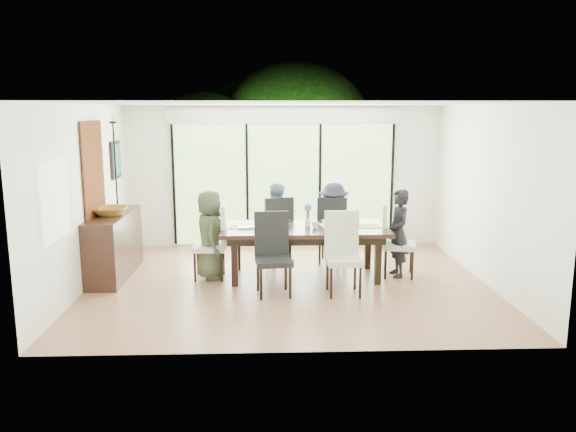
{
  "coord_description": "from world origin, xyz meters",
  "views": [
    {
      "loc": [
        -0.32,
        -8.24,
        2.61
      ],
      "look_at": [
        0.0,
        0.25,
        1.0
      ],
      "focal_mm": 35.0,
      "sensor_mm": 36.0,
      "label": 1
    }
  ],
  "objects_px": {
    "chair_right_end": "(399,240)",
    "person_right_end": "(398,233)",
    "table_top": "(305,229)",
    "person_far_left": "(275,224)",
    "sideboard": "(114,245)",
    "cup_b": "(315,225)",
    "chair_far_left": "(275,229)",
    "cup_c": "(355,222)",
    "chair_left_end": "(209,241)",
    "person_far_right": "(333,223)",
    "vase": "(308,222)",
    "chair_near_right": "(344,254)",
    "bowl": "(110,211)",
    "chair_far_right": "(333,229)",
    "laptop": "(250,228)",
    "person_left_end": "(210,235)",
    "chair_near_left": "(274,255)",
    "cup_a": "(260,222)"
  },
  "relations": [
    {
      "from": "cup_c",
      "to": "person_far_right",
      "type": "bearing_deg",
      "value": 108.9
    },
    {
      "from": "table_top",
      "to": "cup_b",
      "type": "bearing_deg",
      "value": -33.69
    },
    {
      "from": "chair_right_end",
      "to": "person_right_end",
      "type": "relative_size",
      "value": 0.85
    },
    {
      "from": "table_top",
      "to": "chair_left_end",
      "type": "relative_size",
      "value": 2.18
    },
    {
      "from": "chair_near_left",
      "to": "cup_a",
      "type": "relative_size",
      "value": 8.87
    },
    {
      "from": "person_right_end",
      "to": "vase",
      "type": "bearing_deg",
      "value": -97.32
    },
    {
      "from": "person_far_right",
      "to": "table_top",
      "type": "bearing_deg",
      "value": 58.74
    },
    {
      "from": "chair_near_left",
      "to": "cup_b",
      "type": "distance_m",
      "value": 1.04
    },
    {
      "from": "chair_near_right",
      "to": "table_top",
      "type": "bearing_deg",
      "value": 118.5
    },
    {
      "from": "person_far_left",
      "to": "cup_b",
      "type": "xyz_separation_m",
      "value": [
        0.6,
        -0.93,
        0.16
      ]
    },
    {
      "from": "chair_near_left",
      "to": "person_right_end",
      "type": "bearing_deg",
      "value": 16.87
    },
    {
      "from": "vase",
      "to": "chair_far_right",
      "type": "bearing_deg",
      "value": 57.99
    },
    {
      "from": "person_far_left",
      "to": "cup_b",
      "type": "distance_m",
      "value": 1.12
    },
    {
      "from": "chair_near_right",
      "to": "person_far_right",
      "type": "height_order",
      "value": "person_far_right"
    },
    {
      "from": "chair_left_end",
      "to": "person_far_right",
      "type": "bearing_deg",
      "value": 111.71
    },
    {
      "from": "person_right_end",
      "to": "cup_b",
      "type": "relative_size",
      "value": 12.9
    },
    {
      "from": "bowl",
      "to": "table_top",
      "type": "bearing_deg",
      "value": -1.7
    },
    {
      "from": "person_far_left",
      "to": "sideboard",
      "type": "height_order",
      "value": "person_far_left"
    },
    {
      "from": "person_left_end",
      "to": "sideboard",
      "type": "relative_size",
      "value": 0.78
    },
    {
      "from": "chair_far_left",
      "to": "cup_c",
      "type": "distance_m",
      "value": 1.48
    },
    {
      "from": "chair_far_right",
      "to": "cup_b",
      "type": "height_order",
      "value": "chair_far_right"
    },
    {
      "from": "laptop",
      "to": "cup_c",
      "type": "distance_m",
      "value": 1.66
    },
    {
      "from": "chair_near_right",
      "to": "cup_a",
      "type": "height_order",
      "value": "chair_near_right"
    },
    {
      "from": "sideboard",
      "to": "cup_b",
      "type": "bearing_deg",
      "value": -5.22
    },
    {
      "from": "table_top",
      "to": "chair_near_right",
      "type": "xyz_separation_m",
      "value": [
        0.5,
        -0.87,
        -0.18
      ]
    },
    {
      "from": "chair_left_end",
      "to": "chair_far_right",
      "type": "bearing_deg",
      "value": 112.18
    },
    {
      "from": "person_right_end",
      "to": "person_far_right",
      "type": "distance_m",
      "value": 1.25
    },
    {
      "from": "table_top",
      "to": "person_far_left",
      "type": "height_order",
      "value": "person_far_left"
    },
    {
      "from": "chair_far_right",
      "to": "laptop",
      "type": "bearing_deg",
      "value": 47.0
    },
    {
      "from": "chair_far_right",
      "to": "person_left_end",
      "type": "xyz_separation_m",
      "value": [
        -2.03,
        -0.85,
        0.1
      ]
    },
    {
      "from": "person_far_left",
      "to": "laptop",
      "type": "relative_size",
      "value": 3.91
    },
    {
      "from": "person_left_end",
      "to": "cup_b",
      "type": "bearing_deg",
      "value": -101.25
    },
    {
      "from": "chair_right_end",
      "to": "chair_far_right",
      "type": "xyz_separation_m",
      "value": [
        -0.95,
        0.85,
        0.0
      ]
    },
    {
      "from": "chair_right_end",
      "to": "chair_near_left",
      "type": "xyz_separation_m",
      "value": [
        -2.0,
        -0.87,
        0.0
      ]
    },
    {
      "from": "cup_c",
      "to": "sideboard",
      "type": "xyz_separation_m",
      "value": [
        -3.83,
        0.09,
        -0.36
      ]
    },
    {
      "from": "chair_far_left",
      "to": "cup_c",
      "type": "xyz_separation_m",
      "value": [
        1.25,
        -0.75,
        0.27
      ]
    },
    {
      "from": "vase",
      "to": "cup_b",
      "type": "xyz_separation_m",
      "value": [
        0.1,
        -0.15,
        -0.02
      ]
    },
    {
      "from": "chair_far_left",
      "to": "chair_far_right",
      "type": "relative_size",
      "value": 1.0
    },
    {
      "from": "table_top",
      "to": "vase",
      "type": "xyz_separation_m",
      "value": [
        0.05,
        0.05,
        0.1
      ]
    },
    {
      "from": "chair_near_left",
      "to": "cup_b",
      "type": "bearing_deg",
      "value": 42.98
    },
    {
      "from": "chair_near_right",
      "to": "person_left_end",
      "type": "height_order",
      "value": "person_left_end"
    },
    {
      "from": "chair_far_left",
      "to": "laptop",
      "type": "bearing_deg",
      "value": 51.58
    },
    {
      "from": "chair_far_right",
      "to": "vase",
      "type": "relative_size",
      "value": 9.17
    },
    {
      "from": "chair_far_right",
      "to": "laptop",
      "type": "distance_m",
      "value": 1.71
    },
    {
      "from": "person_far_left",
      "to": "bowl",
      "type": "relative_size",
      "value": 2.63
    },
    {
      "from": "chair_far_left",
      "to": "laptop",
      "type": "height_order",
      "value": "chair_far_left"
    },
    {
      "from": "chair_near_right",
      "to": "sideboard",
      "type": "relative_size",
      "value": 0.67
    },
    {
      "from": "person_far_left",
      "to": "cup_b",
      "type": "height_order",
      "value": "person_far_left"
    },
    {
      "from": "chair_right_end",
      "to": "chair_near_left",
      "type": "relative_size",
      "value": 1.0
    },
    {
      "from": "table_top",
      "to": "chair_near_right",
      "type": "bearing_deg",
      "value": -60.11
    }
  ]
}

